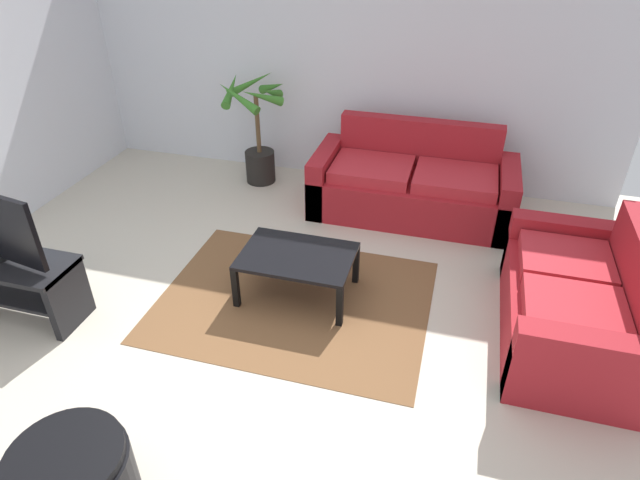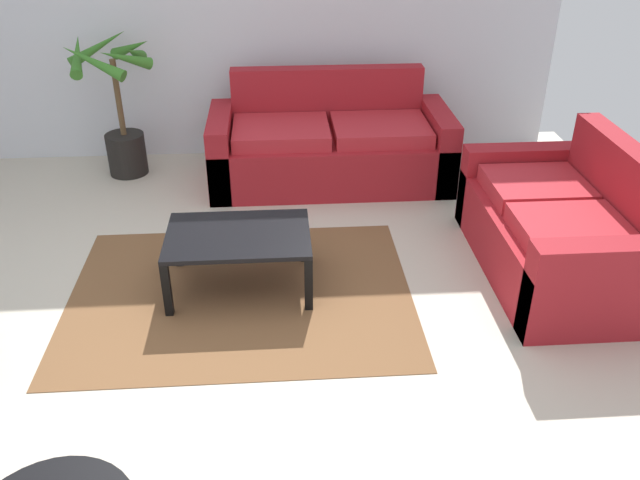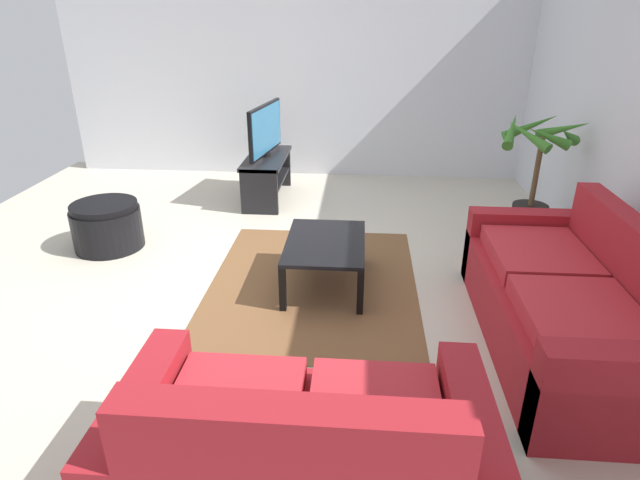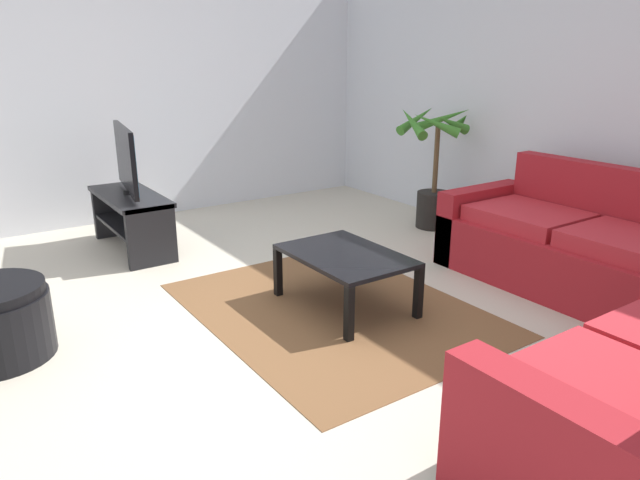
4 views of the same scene
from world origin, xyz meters
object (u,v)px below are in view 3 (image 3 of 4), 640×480
Objects in this scene: coffee_table at (325,246)px; ottoman at (107,226)px; couch_main at (566,307)px; tv_stand at (267,171)px; tv at (265,130)px; potted_palm at (533,186)px; couch_loveseat at (302,460)px.

ottoman is (-0.58, -2.11, -0.13)m from coffee_table.
couch_main is at bearing 66.22° from coffee_table.
couch_main is 1.80m from coffee_table.
tv_stand is 1.12× the size of tv.
potted_palm is at bearing 97.07° from ottoman.
couch_main is 3.97m from ottoman.
coffee_table is at bearing 21.98° from tv_stand.
potted_palm reaches higher than couch_main.
couch_loveseat is 2.13m from coffee_table.
tv_stand is (-2.80, -2.48, 0.03)m from couch_main.
tv is 0.81× the size of potted_palm.
ottoman reaches higher than coffee_table.
couch_main reaches higher than tv_stand.
couch_loveseat is 3.71m from potted_palm.
tv is at bearing -110.09° from potted_palm.
couch_main is at bearing 41.53° from tv_stand.
ottoman is (-2.70, -2.16, -0.08)m from couch_loveseat.
couch_loveseat is at bearing 11.86° from tv.
tv_stand is at bearing -158.02° from coffee_table.
potted_palm is (-1.07, 1.90, 0.21)m from coffee_table.
tv_stand is at bearing -168.10° from couch_loveseat.
potted_palm reaches higher than tv_stand.
tv reaches higher than tv_stand.
potted_palm is (-3.20, 1.85, 0.25)m from couch_loveseat.
ottoman is at bearing -141.39° from couch_loveseat.
couch_loveseat is 2.52× the size of ottoman.
couch_main is at bearing 41.50° from tv.
couch_main is 2.12m from couch_loveseat.
couch_loveseat is 1.76× the size of coffee_table.
ottoman is at bearing -40.34° from tv_stand.
couch_main is 1.85× the size of tv_stand.
couch_main and couch_loveseat have the same top height.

